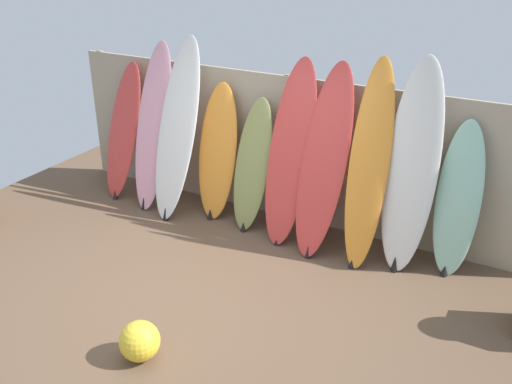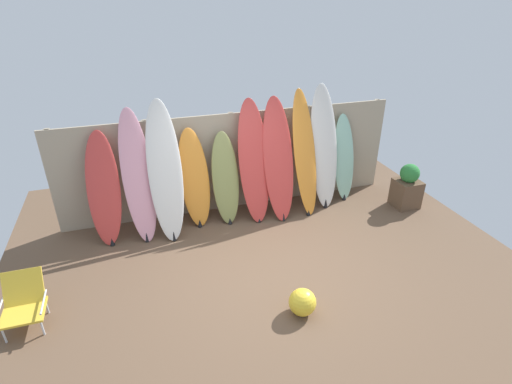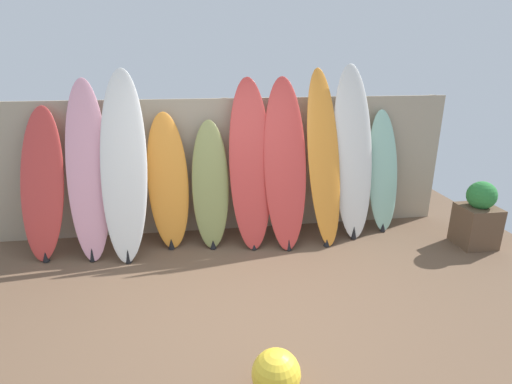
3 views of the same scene
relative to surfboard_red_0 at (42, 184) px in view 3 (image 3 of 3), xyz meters
name	(u,v)px [view 3 (image 3 of 3)]	position (x,y,z in m)	size (l,w,h in m)	color
ground	(245,313)	(2.20, -1.60, -0.88)	(7.68, 7.68, 0.00)	brown
fence_back	(226,166)	(2.20, 0.41, 0.02)	(6.08, 0.11, 1.80)	tan
surfboard_red_0	(42,184)	(0.00, 0.00, 0.00)	(0.59, 0.72, 1.77)	#D13D38
surfboard_pink_1	(88,171)	(0.54, -0.03, 0.15)	(0.52, 0.76, 2.08)	pink
surfboard_white_2	(124,166)	(0.97, -0.10, 0.21)	(0.57, 0.84, 2.19)	white
surfboard_orange_3	(168,182)	(1.45, 0.06, -0.05)	(0.55, 0.57, 1.67)	orange
surfboard_olive_4	(210,185)	(1.97, 0.00, -0.10)	(0.48, 0.57, 1.57)	olive
surfboard_red_5	(250,165)	(2.47, -0.02, 0.15)	(0.54, 0.71, 2.08)	#D13D38
surfboard_red_6	(285,164)	(2.90, -0.07, 0.15)	(0.57, 0.82, 2.08)	#D13D38
surfboard_orange_7	(324,158)	(3.41, -0.06, 0.20)	(0.50, 0.76, 2.18)	orange
surfboard_white_8	(353,154)	(3.83, 0.04, 0.23)	(0.58, 0.64, 2.23)	white
surfboard_seafoam_9	(383,172)	(4.32, 0.13, -0.07)	(0.50, 0.47, 1.64)	#9ED6BC
planter_box	(478,217)	(5.29, -0.59, -0.49)	(0.44, 0.43, 0.85)	brown
beach_ball	(276,374)	(2.31, -2.58, -0.70)	(0.35, 0.35, 0.35)	yellow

